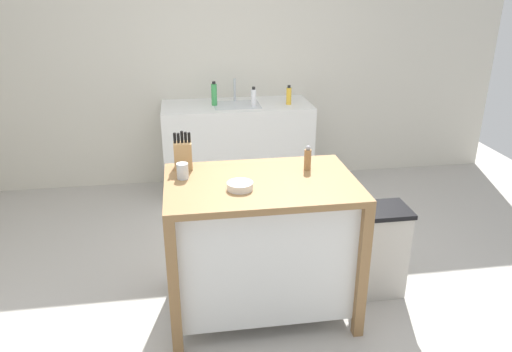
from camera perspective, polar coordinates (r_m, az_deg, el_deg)
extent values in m
plane|color=#ADA8A0|center=(3.44, -0.48, -14.03)|extent=(6.88, 6.88, 0.00)
cube|color=beige|center=(5.03, -4.28, 13.81)|extent=(5.88, 0.10, 2.60)
cube|color=olive|center=(2.92, 0.60, -0.92)|extent=(1.14, 0.75, 0.04)
cube|color=silver|center=(3.10, 0.57, -7.76)|extent=(1.04, 0.65, 0.76)
cube|color=olive|center=(2.81, -9.47, -12.89)|extent=(0.06, 0.06, 0.86)
cube|color=olive|center=(2.97, 12.20, -10.95)|extent=(0.06, 0.06, 0.86)
cube|color=olive|center=(3.40, -9.46, -6.19)|extent=(0.06, 0.06, 0.86)
cube|color=olive|center=(3.53, 8.34, -4.94)|extent=(0.06, 0.06, 0.86)
cube|color=tan|center=(3.11, -8.45, 2.36)|extent=(0.11, 0.09, 0.17)
cylinder|color=black|center=(3.07, -9.39, 4.37)|extent=(0.02, 0.02, 0.06)
cylinder|color=black|center=(3.07, -8.98, 4.37)|extent=(0.02, 0.02, 0.06)
cylinder|color=black|center=(3.07, -8.57, 4.50)|extent=(0.02, 0.02, 0.07)
cylinder|color=black|center=(3.07, -8.16, 4.46)|extent=(0.02, 0.02, 0.07)
cylinder|color=black|center=(3.07, -7.74, 4.45)|extent=(0.02, 0.02, 0.06)
cylinder|color=silver|center=(2.79, -1.86, -1.15)|extent=(0.15, 0.15, 0.04)
cylinder|color=gray|center=(2.78, -1.86, -0.81)|extent=(0.12, 0.12, 0.01)
cylinder|color=silver|center=(2.96, -8.50, 0.58)|extent=(0.07, 0.07, 0.10)
cylinder|color=#9E7042|center=(3.08, 5.99, 1.88)|extent=(0.04, 0.04, 0.13)
sphere|color=#99999E|center=(3.05, 6.05, 3.25)|extent=(0.03, 0.03, 0.03)
cube|color=#B7B2A8|center=(3.46, 13.87, -8.55)|extent=(0.34, 0.26, 0.60)
cube|color=black|center=(3.31, 14.37, -3.86)|extent=(0.36, 0.28, 0.03)
cube|color=silver|center=(4.90, -2.19, 3.29)|extent=(1.43, 0.60, 0.88)
cube|color=silver|center=(4.76, -2.24, 8.06)|extent=(0.44, 0.36, 0.03)
cylinder|color=#B7BCC1|center=(4.89, -2.48, 9.93)|extent=(0.02, 0.02, 0.22)
cylinder|color=yellow|center=(4.76, 3.82, 9.21)|extent=(0.05, 0.05, 0.16)
cylinder|color=black|center=(4.74, 3.84, 10.29)|extent=(0.03, 0.03, 0.02)
cylinder|color=green|center=(4.74, -4.86, 9.36)|extent=(0.05, 0.05, 0.20)
cylinder|color=black|center=(4.71, -4.91, 10.70)|extent=(0.03, 0.03, 0.02)
cylinder|color=white|center=(4.70, -0.28, 9.05)|extent=(0.05, 0.05, 0.16)
cylinder|color=black|center=(4.68, -0.28, 10.14)|extent=(0.03, 0.03, 0.02)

